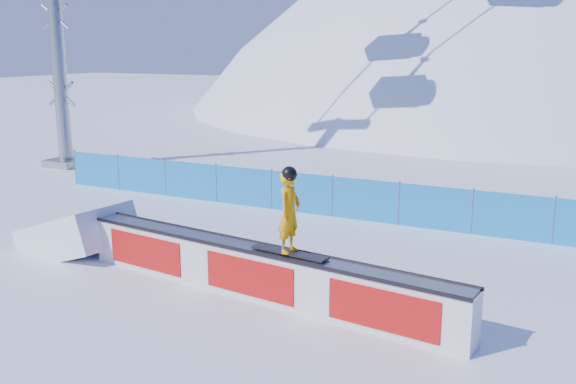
% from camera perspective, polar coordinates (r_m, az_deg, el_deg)
% --- Properties ---
extents(ground, '(160.00, 160.00, 0.00)m').
position_cam_1_polar(ground, '(14.53, 0.67, -6.78)').
color(ground, white).
rests_on(ground, ground).
extents(snow_hill, '(64.00, 64.00, 64.00)m').
position_cam_1_polar(snow_hill, '(59.24, 19.04, -10.60)').
color(snow_hill, white).
rests_on(snow_hill, ground).
extents(safety_fence, '(22.05, 0.05, 1.30)m').
position_cam_1_polar(safety_fence, '(18.35, 6.84, -0.72)').
color(safety_fence, '#147ACC').
rests_on(safety_fence, ground).
extents(rail_box, '(8.76, 1.68, 1.05)m').
position_cam_1_polar(rail_box, '(12.78, -2.73, -7.13)').
color(rail_box, silver).
rests_on(rail_box, ground).
extents(snow_ramp, '(2.94, 2.04, 1.72)m').
position_cam_1_polar(snow_ramp, '(16.62, -18.14, -4.89)').
color(snow_ramp, white).
rests_on(snow_ramp, ground).
extents(snowboarder, '(1.63, 0.59, 1.68)m').
position_cam_1_polar(snowboarder, '(11.97, 0.12, -1.71)').
color(snowboarder, black).
rests_on(snowboarder, rail_box).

